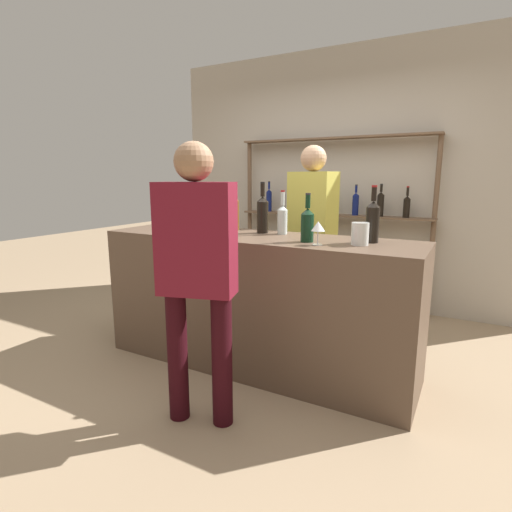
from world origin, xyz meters
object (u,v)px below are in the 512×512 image
counter_bottle_4 (235,213)px  server_behind_counter (312,226)px  counter_bottle_1 (373,221)px  wine_glass (318,227)px  customer_center (197,265)px  counter_bottle_2 (282,218)px  counter_bottle_3 (307,224)px  counter_bottle_0 (263,214)px  cork_jar (360,234)px

counter_bottle_4 → server_behind_counter: server_behind_counter is taller
counter_bottle_1 → wine_glass: counter_bottle_1 is taller
counter_bottle_1 → customer_center: (-0.75, -0.90, -0.20)m
counter_bottle_2 → server_behind_counter: bearing=89.3°
counter_bottle_3 → customer_center: customer_center is taller
counter_bottle_4 → wine_glass: (0.84, -0.36, -0.03)m
counter_bottle_0 → customer_center: size_ratio=0.24×
server_behind_counter → counter_bottle_0: bearing=1.9°
wine_glass → server_behind_counter: size_ratio=0.09×
cork_jar → server_behind_counter: (-0.63, 0.81, -0.07)m
counter_bottle_1 → counter_bottle_2: size_ratio=1.14×
counter_bottle_4 → customer_center: bearing=-69.8°
counter_bottle_0 → cork_jar: (0.80, -0.19, -0.08)m
counter_bottle_4 → server_behind_counter: bearing=53.2°
server_behind_counter → counter_bottle_1: bearing=62.0°
counter_bottle_4 → cork_jar: 1.10m
cork_jar → counter_bottle_4: bearing=168.0°
wine_glass → counter_bottle_4: bearing=156.9°
wine_glass → counter_bottle_3: bearing=141.0°
cork_jar → wine_glass: bearing=-150.7°
counter_bottle_0 → counter_bottle_1: counter_bottle_0 is taller
counter_bottle_4 → customer_center: 1.08m
counter_bottle_0 → wine_glass: (0.57, -0.32, -0.03)m
wine_glass → server_behind_counter: server_behind_counter is taller
counter_bottle_1 → counter_bottle_4: 1.12m
counter_bottle_0 → customer_center: 0.99m
counter_bottle_1 → counter_bottle_3: (-0.38, -0.18, -0.02)m
counter_bottle_2 → cork_jar: counter_bottle_2 is taller
cork_jar → server_behind_counter: 1.03m
counter_bottle_2 → counter_bottle_4: counter_bottle_4 is taller
counter_bottle_0 → server_behind_counter: size_ratio=0.23×
counter_bottle_1 → cork_jar: counter_bottle_1 is taller
server_behind_counter → customer_center: size_ratio=1.05×
cork_jar → counter_bottle_3: bearing=-172.6°
counter_bottle_0 → customer_center: (0.09, -0.96, -0.21)m
server_behind_counter → customer_center: (-0.07, -1.58, -0.05)m
counter_bottle_0 → counter_bottle_2: bearing=6.6°
counter_bottle_2 → cork_jar: size_ratio=2.29×
counter_bottle_1 → wine_glass: bearing=-136.2°
counter_bottle_3 → cork_jar: size_ratio=2.25×
counter_bottle_0 → counter_bottle_4: bearing=173.4°
counter_bottle_1 → wine_glass: size_ratio=2.46×
counter_bottle_1 → wine_glass: 0.38m
cork_jar → customer_center: 1.05m
counter_bottle_1 → customer_center: customer_center is taller
counter_bottle_0 → customer_center: bearing=-84.4°
counter_bottle_2 → cork_jar: (0.64, -0.21, -0.05)m
counter_bottle_0 → counter_bottle_1: 0.84m
counter_bottle_2 → cork_jar: bearing=-18.4°
counter_bottle_4 → counter_bottle_0: bearing=-6.6°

